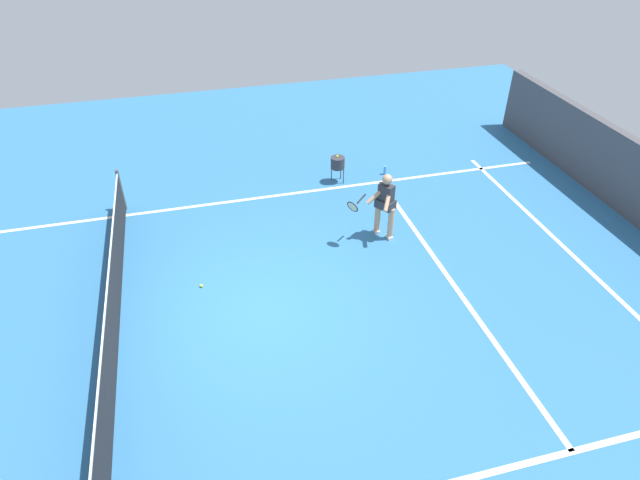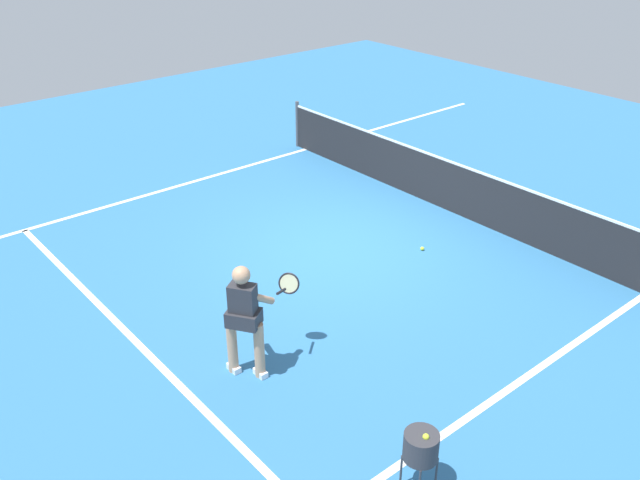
{
  "view_description": "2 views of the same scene",
  "coord_description": "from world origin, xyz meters",
  "px_view_note": "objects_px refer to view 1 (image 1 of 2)",
  "views": [
    {
      "loc": [
        -7.63,
        0.85,
        7.05
      ],
      "look_at": [
        0.73,
        -1.33,
        0.89
      ],
      "focal_mm": 30.61,
      "sensor_mm": 36.0,
      "label": 1
    },
    {
      "loc": [
        7.62,
        -6.76,
        5.54
      ],
      "look_at": [
        1.01,
        -1.23,
        0.98
      ],
      "focal_mm": 38.45,
      "sensor_mm": 36.0,
      "label": 2
    }
  ],
  "objects_px": {
    "water_bottle": "(385,170)",
    "ball_hopper": "(338,163)",
    "tennis_player": "(384,204)",
    "tennis_ball_near": "(201,286)"
  },
  "relations": [
    {
      "from": "tennis_player",
      "to": "tennis_ball_near",
      "type": "xyz_separation_m",
      "value": [
        -0.77,
        4.07,
        -0.81
      ]
    },
    {
      "from": "water_bottle",
      "to": "tennis_ball_near",
      "type": "bearing_deg",
      "value": 124.14
    },
    {
      "from": "tennis_player",
      "to": "water_bottle",
      "type": "relative_size",
      "value": 6.46
    },
    {
      "from": "tennis_player",
      "to": "ball_hopper",
      "type": "distance_m",
      "value": 2.68
    },
    {
      "from": "tennis_player",
      "to": "tennis_ball_near",
      "type": "distance_m",
      "value": 4.22
    },
    {
      "from": "tennis_ball_near",
      "to": "water_bottle",
      "type": "relative_size",
      "value": 0.28
    },
    {
      "from": "water_bottle",
      "to": "tennis_player",
      "type": "bearing_deg",
      "value": 158.59
    },
    {
      "from": "water_bottle",
      "to": "ball_hopper",
      "type": "bearing_deg",
      "value": 92.63
    },
    {
      "from": "tennis_player",
      "to": "water_bottle",
      "type": "xyz_separation_m",
      "value": [
        2.71,
        -1.06,
        -0.73
      ]
    },
    {
      "from": "tennis_ball_near",
      "to": "water_bottle",
      "type": "xyz_separation_m",
      "value": [
        3.48,
        -5.13,
        0.09
      ]
    }
  ]
}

